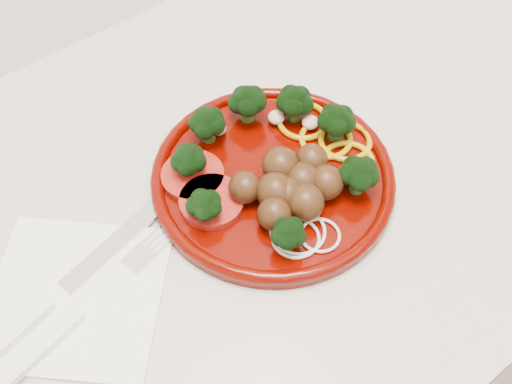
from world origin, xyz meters
TOP-DOWN VIEW (x-y plane):
  - counter at (0.00, 1.70)m, footprint 2.40×0.60m
  - plate at (-0.12, 1.68)m, footprint 0.25×0.25m
  - napkin at (-0.34, 1.69)m, footprint 0.22×0.22m
  - knife at (-0.37, 1.69)m, footprint 0.23×0.07m
  - fork at (-0.37, 1.66)m, footprint 0.20×0.06m

SIDE VIEW (x-z plane):
  - counter at x=0.00m, z-range 0.00..0.90m
  - napkin at x=-0.34m, z-range 0.90..0.90m
  - fork at x=-0.37m, z-range 0.90..0.91m
  - knife at x=-0.37m, z-range 0.90..0.91m
  - plate at x=-0.12m, z-range 0.89..0.94m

